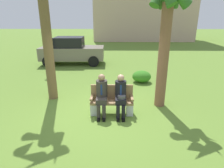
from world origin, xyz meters
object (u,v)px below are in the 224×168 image
Objects in this scene: park_bench at (112,101)px; street_lamp at (47,30)px; seated_man_left at (102,93)px; shrub_near_bench at (142,77)px; seated_man_right at (121,94)px; palm_tree_tall at (167,21)px; parked_car_near at (72,51)px.

street_lamp is at bearing 124.25° from park_bench.
shrub_near_bench is at bearing 62.86° from seated_man_left.
park_bench is 3.33m from shrub_near_bench.
seated_man_left is (-0.30, -0.12, 0.33)m from park_bench.
park_bench is 1.02× the size of seated_man_left.
seated_man_right is at bearing -108.29° from shrub_near_bench.
palm_tree_tall is 1.16× the size of street_lamp.
parked_car_near reaches higher than park_bench.
palm_tree_tall is 4.85× the size of shrub_near_bench.
palm_tree_tall is at bearing 28.27° from seated_man_right.
palm_tree_tall is at bearing -54.50° from parked_car_near.
street_lamp reaches higher than seated_man_left.
palm_tree_tall is 7.60m from parked_car_near.
seated_man_right is 0.33× the size of parked_car_near.
seated_man_right is at bearing -24.81° from park_bench.
seated_man_right is (0.27, -0.13, 0.32)m from park_bench.
palm_tree_tall is at bearing 20.46° from park_bench.
palm_tree_tall reaches higher than park_bench.
palm_tree_tall is 3.51m from shrub_near_bench.
palm_tree_tall is at bearing 20.58° from seated_man_left.
shrub_near_bench is (-0.32, 2.44, -2.51)m from palm_tree_tall.
parked_car_near is at bearing 52.27° from street_lamp.
parked_car_near reaches higher than seated_man_right.
park_bench reaches higher than shrub_near_bench.
seated_man_left is 0.31× the size of palm_tree_tall.
parked_car_near is at bearing 125.50° from palm_tree_tall.
seated_man_left is at bearing -70.96° from parked_car_near.
seated_man_left is 1.01× the size of seated_man_right.
park_bench is 0.32× the size of palm_tree_tall.
seated_man_left reaches higher than seated_man_right.
street_lamp is (-3.31, 5.43, 1.46)m from seated_man_left.
palm_tree_tall is (1.95, 0.73, 2.05)m from seated_man_left.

